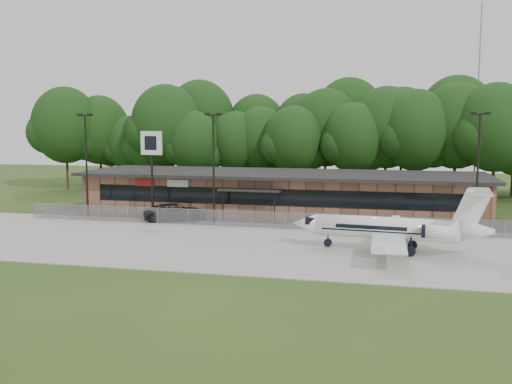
% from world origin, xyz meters
% --- Properties ---
extents(ground, '(160.00, 160.00, 0.00)m').
position_xyz_m(ground, '(0.00, 0.00, 0.00)').
color(ground, '#29491A').
rests_on(ground, ground).
extents(apron, '(64.00, 18.00, 0.08)m').
position_xyz_m(apron, '(0.00, 8.00, 0.04)').
color(apron, '#9E9B93').
rests_on(apron, ground).
extents(parking_lot, '(50.00, 9.00, 0.06)m').
position_xyz_m(parking_lot, '(0.00, 19.50, 0.03)').
color(parking_lot, '#383835').
rests_on(parking_lot, ground).
extents(terminal, '(41.00, 11.65, 4.30)m').
position_xyz_m(terminal, '(-0.00, 23.94, 2.18)').
color(terminal, '#94614A').
rests_on(terminal, ground).
extents(fence, '(46.00, 0.04, 1.52)m').
position_xyz_m(fence, '(0.00, 15.00, 0.78)').
color(fence, gray).
rests_on(fence, ground).
extents(treeline, '(72.00, 12.00, 15.00)m').
position_xyz_m(treeline, '(0.00, 42.00, 7.50)').
color(treeline, '#143511').
rests_on(treeline, ground).
extents(radio_mast, '(0.20, 0.20, 25.00)m').
position_xyz_m(radio_mast, '(22.00, 48.00, 12.50)').
color(radio_mast, gray).
rests_on(radio_mast, ground).
extents(light_pole_left, '(1.55, 0.30, 10.23)m').
position_xyz_m(light_pole_left, '(-18.00, 16.50, 5.98)').
color(light_pole_left, black).
rests_on(light_pole_left, ground).
extents(light_pole_mid, '(1.55, 0.30, 10.23)m').
position_xyz_m(light_pole_mid, '(-5.00, 16.50, 5.98)').
color(light_pole_mid, black).
rests_on(light_pole_mid, ground).
extents(light_pole_right, '(1.55, 0.30, 10.23)m').
position_xyz_m(light_pole_right, '(18.00, 16.50, 5.98)').
color(light_pole_right, black).
rests_on(light_pole_right, ground).
extents(business_jet, '(14.41, 12.86, 4.85)m').
position_xyz_m(business_jet, '(11.27, 7.78, 1.73)').
color(business_jet, white).
rests_on(business_jet, ground).
extents(suv, '(6.57, 4.64, 1.66)m').
position_xyz_m(suv, '(-8.99, 16.88, 0.83)').
color(suv, '#272729').
rests_on(suv, ground).
extents(pole_sign, '(2.25, 0.63, 8.56)m').
position_xyz_m(pole_sign, '(-11.27, 16.79, 6.55)').
color(pole_sign, black).
rests_on(pole_sign, ground).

